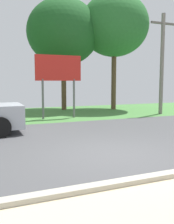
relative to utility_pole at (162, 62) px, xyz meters
The scene contains 5 objects.
ground_plane 8.98m from the utility_pole, 150.67° to the right, with size 40.00×22.00×0.20m.
utility_pole is the anchor object (origin of this frame).
roadside_billboard 6.66m from the utility_pole, behind, with size 2.60×0.12×3.50m.
tree_left_far 4.90m from the utility_pole, 110.51° to the left, with size 4.98×4.98×8.42m.
tree_right_far 7.32m from the utility_pole, 135.46° to the left, with size 5.22×5.22×7.97m.
Camera 1 is at (-3.29, -6.17, 2.00)m, focal length 40.79 mm.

